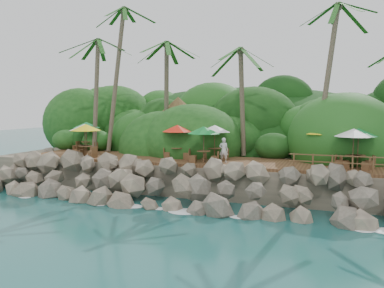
% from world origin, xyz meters
% --- Properties ---
extents(ground, '(140.00, 140.00, 0.00)m').
position_xyz_m(ground, '(0.00, 0.00, 0.00)').
color(ground, '#19514F').
rests_on(ground, ground).
extents(land_base, '(32.00, 25.20, 2.10)m').
position_xyz_m(land_base, '(0.00, 16.00, 1.05)').
color(land_base, gray).
rests_on(land_base, ground).
extents(jungle_hill, '(44.80, 28.00, 15.40)m').
position_xyz_m(jungle_hill, '(0.00, 23.50, 0.00)').
color(jungle_hill, '#143811').
rests_on(jungle_hill, ground).
extents(seawall, '(29.00, 4.00, 2.30)m').
position_xyz_m(seawall, '(0.00, 2.00, 1.15)').
color(seawall, gray).
rests_on(seawall, ground).
extents(terrace, '(26.00, 5.00, 0.20)m').
position_xyz_m(terrace, '(0.00, 6.00, 2.20)').
color(terrace, brown).
rests_on(terrace, land_base).
extents(jungle_foliage, '(44.00, 16.00, 12.00)m').
position_xyz_m(jungle_foliage, '(0.00, 15.00, 0.00)').
color(jungle_foliage, '#143811').
rests_on(jungle_foliage, ground).
extents(foam_line, '(25.20, 0.80, 0.06)m').
position_xyz_m(foam_line, '(0.00, 0.30, 0.03)').
color(foam_line, white).
rests_on(foam_line, ground).
extents(palms, '(29.14, 7.22, 13.32)m').
position_xyz_m(palms, '(0.89, 8.60, 11.82)').
color(palms, brown).
rests_on(palms, ground).
extents(palapa, '(4.90, 4.90, 4.60)m').
position_xyz_m(palapa, '(-2.73, 10.04, 5.79)').
color(palapa, brown).
rests_on(palapa, ground).
extents(dining_clusters, '(23.49, 5.49, 2.48)m').
position_xyz_m(dining_clusters, '(0.60, 5.97, 4.36)').
color(dining_clusters, brown).
rests_on(dining_clusters, terrace).
extents(railing, '(8.30, 0.10, 1.00)m').
position_xyz_m(railing, '(11.29, 3.65, 2.91)').
color(railing, brown).
rests_on(railing, terrace).
extents(waiter, '(0.65, 0.45, 1.71)m').
position_xyz_m(waiter, '(2.65, 5.03, 3.15)').
color(waiter, silver).
rests_on(waiter, terrace).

